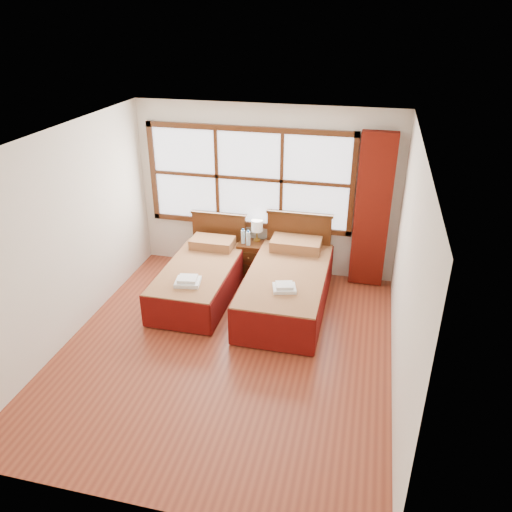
# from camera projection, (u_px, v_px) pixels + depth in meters

# --- Properties ---
(floor) EXTENTS (4.50, 4.50, 0.00)m
(floor) POSITION_uv_depth(u_px,v_px,m) (226.00, 350.00, 6.18)
(floor) COLOR brown
(floor) RESTS_ON ground
(ceiling) EXTENTS (4.50, 4.50, 0.00)m
(ceiling) POSITION_uv_depth(u_px,v_px,m) (219.00, 140.00, 5.02)
(ceiling) COLOR white
(ceiling) RESTS_ON wall_back
(wall_back) EXTENTS (4.00, 0.00, 4.00)m
(wall_back) POSITION_uv_depth(u_px,v_px,m) (266.00, 191.00, 7.56)
(wall_back) COLOR silver
(wall_back) RESTS_ON floor
(wall_left) EXTENTS (0.00, 4.50, 4.50)m
(wall_left) POSITION_uv_depth(u_px,v_px,m) (64.00, 239.00, 6.01)
(wall_left) COLOR silver
(wall_left) RESTS_ON floor
(wall_right) EXTENTS (0.00, 4.50, 4.50)m
(wall_right) POSITION_uv_depth(u_px,v_px,m) (407.00, 276.00, 5.18)
(wall_right) COLOR silver
(wall_right) RESTS_ON floor
(window) EXTENTS (3.16, 0.06, 1.56)m
(window) POSITION_uv_depth(u_px,v_px,m) (249.00, 178.00, 7.48)
(window) COLOR white
(window) RESTS_ON wall_back
(curtain) EXTENTS (0.50, 0.16, 2.30)m
(curtain) POSITION_uv_depth(u_px,v_px,m) (372.00, 212.00, 7.16)
(curtain) COLOR #66130A
(curtain) RESTS_ON wall_back
(bed_left) EXTENTS (0.96, 1.98, 0.93)m
(bed_left) POSITION_uv_depth(u_px,v_px,m) (201.00, 277.00, 7.24)
(bed_left) COLOR #3A1F0C
(bed_left) RESTS_ON floor
(bed_right) EXTENTS (1.08, 2.10, 1.05)m
(bed_right) POSITION_uv_depth(u_px,v_px,m) (287.00, 285.00, 6.96)
(bed_right) COLOR #3A1F0C
(bed_right) RESTS_ON floor
(nightstand) EXTENTS (0.40, 0.40, 0.54)m
(nightstand) POSITION_uv_depth(u_px,v_px,m) (252.00, 258.00, 7.83)
(nightstand) COLOR #4A2510
(nightstand) RESTS_ON floor
(towels_left) EXTENTS (0.37, 0.33, 0.10)m
(towels_left) POSITION_uv_depth(u_px,v_px,m) (188.00, 281.00, 6.63)
(towels_left) COLOR white
(towels_left) RESTS_ON bed_left
(towels_right) EXTENTS (0.35, 0.32, 0.09)m
(towels_right) POSITION_uv_depth(u_px,v_px,m) (284.00, 287.00, 6.36)
(towels_right) COLOR white
(towels_right) RESTS_ON bed_right
(lamp) EXTENTS (0.18, 0.18, 0.34)m
(lamp) POSITION_uv_depth(u_px,v_px,m) (257.00, 226.00, 7.69)
(lamp) COLOR gold
(lamp) RESTS_ON nightstand
(bottle_near) EXTENTS (0.06, 0.06, 0.24)m
(bottle_near) POSITION_uv_depth(u_px,v_px,m) (243.00, 237.00, 7.66)
(bottle_near) COLOR #C3EBFB
(bottle_near) RESTS_ON nightstand
(bottle_far) EXTENTS (0.06, 0.06, 0.24)m
(bottle_far) POSITION_uv_depth(u_px,v_px,m) (248.00, 238.00, 7.60)
(bottle_far) COLOR #C3EBFB
(bottle_far) RESTS_ON nightstand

